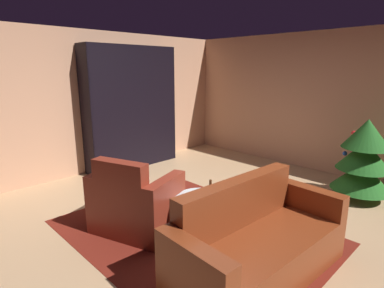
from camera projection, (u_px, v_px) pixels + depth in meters
name	position (u px, v px, depth m)	size (l,w,h in m)	color
ground_plane	(206.00, 216.00, 4.08)	(6.96, 6.96, 0.00)	tan
wall_back	(314.00, 102.00, 5.78)	(5.60, 0.06, 2.54)	tan
wall_left	(96.00, 103.00, 5.70)	(0.06, 5.92, 2.54)	tan
area_rug	(192.00, 232.00, 3.69)	(2.99, 2.29, 0.01)	maroon
bookshelf_unit	(137.00, 110.00, 6.04)	(0.40, 1.86, 2.30)	black
armchair_red	(135.00, 205.00, 3.66)	(1.12, 0.96, 0.93)	maroon
couch_red	(257.00, 245.00, 2.87)	(0.85, 1.84, 0.87)	maroon
coffee_table	(201.00, 202.00, 3.50)	(0.62, 0.62, 0.47)	black
book_stack_on_table	(203.00, 197.00, 3.43)	(0.22, 0.14, 0.06)	#428359
bottle_on_table	(210.00, 194.00, 3.32)	(0.07, 0.07, 0.27)	#532D17
decorated_tree	(364.00, 158.00, 4.51)	(0.83, 0.83, 1.19)	brown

